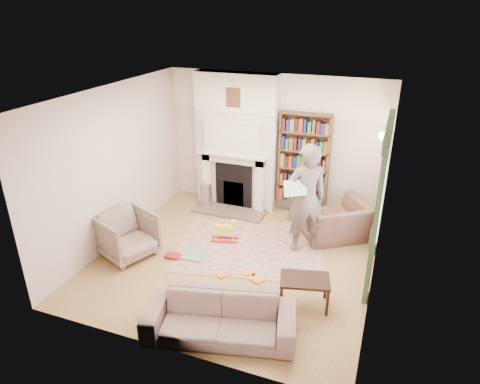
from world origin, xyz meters
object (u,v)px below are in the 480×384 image
at_px(bookcase, 304,160).
at_px(paraffin_heater, 206,195).
at_px(armchair_left, 127,235).
at_px(man_reading, 306,199).
at_px(coffee_table, 304,292).
at_px(armchair_reading, 335,220).
at_px(rocking_horse, 225,231).
at_px(sofa, 220,317).

height_order(bookcase, paraffin_heater, bookcase).
xyz_separation_m(armchair_left, man_reading, (2.79, 1.26, 0.59)).
bearing_deg(bookcase, man_reading, -75.28).
distance_m(man_reading, coffee_table, 1.73).
height_order(armchair_left, coffee_table, armchair_left).
relative_size(man_reading, paraffin_heater, 3.56).
distance_m(coffee_table, paraffin_heater, 3.65).
relative_size(coffee_table, paraffin_heater, 1.27).
height_order(armchair_reading, man_reading, man_reading).
bearing_deg(rocking_horse, sofa, -83.53).
xyz_separation_m(sofa, coffee_table, (0.90, 0.99, -0.06)).
relative_size(man_reading, rocking_horse, 3.93).
height_order(sofa, man_reading, man_reading).
xyz_separation_m(armchair_reading, paraffin_heater, (-2.78, 0.36, -0.09)).
distance_m(bookcase, rocking_horse, 2.16).
relative_size(armchair_reading, sofa, 0.57).
bearing_deg(armchair_left, rocking_horse, -31.23).
xyz_separation_m(bookcase, coffee_table, (0.72, -2.90, -0.95)).
height_order(bookcase, armchair_left, bookcase).
distance_m(coffee_table, rocking_horse, 2.17).
bearing_deg(paraffin_heater, man_reading, -22.50).
height_order(sofa, coffee_table, sofa).
bearing_deg(coffee_table, man_reading, 89.62).
bearing_deg(sofa, rocking_horse, 97.26).
height_order(bookcase, coffee_table, bookcase).
bearing_deg(sofa, armchair_left, 137.25).
xyz_separation_m(sofa, rocking_horse, (-0.86, 2.26, -0.07)).
bearing_deg(coffee_table, armchair_left, 161.64).
bearing_deg(man_reading, coffee_table, 71.82).
xyz_separation_m(armchair_left, rocking_horse, (1.38, 1.01, -0.17)).
xyz_separation_m(bookcase, man_reading, (0.37, -1.39, -0.20)).
bearing_deg(paraffin_heater, armchair_left, -101.70).
relative_size(sofa, coffee_table, 2.80).
bearing_deg(armchair_left, armchair_reading, -37.50).
bearing_deg(sofa, coffee_table, 34.21).
distance_m(bookcase, paraffin_heater, 2.20).
bearing_deg(coffee_table, paraffin_heater, 123.64).
distance_m(armchair_reading, man_reading, 0.97).
bearing_deg(sofa, bookcase, 73.76).
bearing_deg(armchair_reading, armchair_left, -4.78).
bearing_deg(armchair_left, bookcase, -19.79).
distance_m(armchair_left, paraffin_heater, 2.27).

